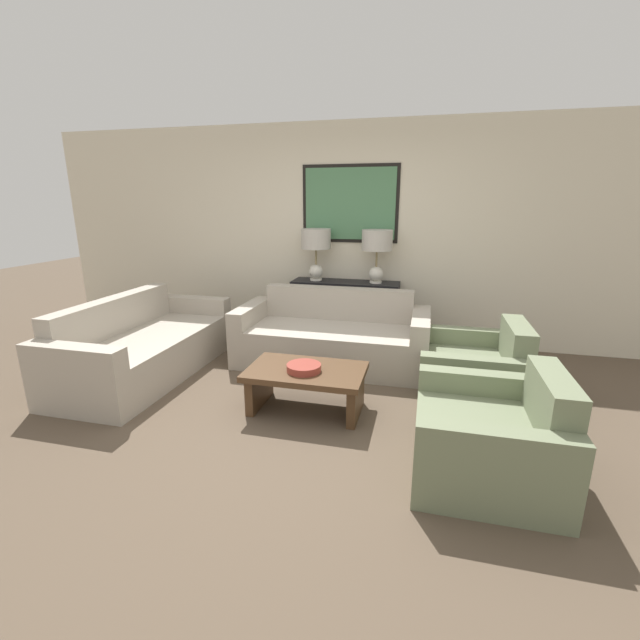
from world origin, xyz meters
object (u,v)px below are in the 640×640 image
at_px(couch_by_back_wall, 332,339).
at_px(coffee_table, 306,380).
at_px(table_lamp_left, 316,244).
at_px(armchair_near_camera, 491,439).
at_px(armchair_near_back_wall, 475,372).
at_px(table_lamp_right, 377,245).
at_px(couch_by_side, 144,348).
at_px(decorative_bowl, 304,368).
at_px(console_table, 345,313).

height_order(couch_by_back_wall, coffee_table, couch_by_back_wall).
height_order(table_lamp_left, armchair_near_camera, table_lamp_left).
distance_m(couch_by_back_wall, armchair_near_back_wall, 1.55).
xyz_separation_m(table_lamp_right, couch_by_side, (-2.19, -1.49, -0.95)).
height_order(couch_by_back_wall, decorative_bowl, couch_by_back_wall).
height_order(table_lamp_left, coffee_table, table_lamp_left).
xyz_separation_m(couch_by_back_wall, couch_by_side, (-1.82, -0.77, 0.00)).
distance_m(table_lamp_right, armchair_near_camera, 2.83).
xyz_separation_m(console_table, couch_by_back_wall, (0.00, -0.71, -0.12)).
height_order(armchair_near_back_wall, armchair_near_camera, same).
relative_size(coffee_table, decorative_bowl, 3.43).
height_order(console_table, decorative_bowl, console_table).
relative_size(coffee_table, armchair_near_camera, 1.01).
relative_size(table_lamp_left, decorative_bowl, 2.19).
bearing_deg(decorative_bowl, coffee_table, 83.90).
height_order(couch_by_back_wall, armchair_near_camera, couch_by_back_wall).
xyz_separation_m(console_table, couch_by_side, (-1.82, -1.49, -0.12)).
bearing_deg(decorative_bowl, couch_by_back_wall, 91.08).
bearing_deg(console_table, coffee_table, -89.14).
bearing_deg(decorative_bowl, table_lamp_right, 79.70).
bearing_deg(decorative_bowl, console_table, 90.68).
relative_size(table_lamp_left, armchair_near_camera, 0.65).
bearing_deg(table_lamp_left, console_table, 0.00).
distance_m(coffee_table, decorative_bowl, 0.14).
bearing_deg(couch_by_side, armchair_near_camera, -16.30).
height_order(table_lamp_left, couch_by_side, table_lamp_left).
relative_size(console_table, armchair_near_back_wall, 1.35).
relative_size(couch_by_back_wall, coffee_table, 2.09).
xyz_separation_m(table_lamp_right, coffee_table, (-0.34, -1.87, -0.96)).
distance_m(console_table, couch_by_back_wall, 0.72).
distance_m(console_table, couch_by_side, 2.35).
bearing_deg(table_lamp_right, decorative_bowl, -100.30).
height_order(coffee_table, armchair_near_camera, armchair_near_camera).
xyz_separation_m(couch_by_back_wall, coffee_table, (0.03, -1.16, -0.01)).
xyz_separation_m(table_lamp_left, couch_by_back_wall, (0.37, -0.71, -0.95)).
bearing_deg(table_lamp_left, armchair_near_camera, -53.50).
bearing_deg(couch_by_side, coffee_table, -11.67).
bearing_deg(coffee_table, decorative_bowl, -96.10).
height_order(table_lamp_left, table_lamp_right, same).
bearing_deg(table_lamp_left, armchair_near_back_wall, -35.75).
height_order(coffee_table, armchair_near_back_wall, armchair_near_back_wall).
relative_size(couch_by_side, armchair_near_back_wall, 2.11).
bearing_deg(armchair_near_camera, armchair_near_back_wall, 90.00).
relative_size(couch_by_side, coffee_table, 2.09).
distance_m(table_lamp_right, couch_by_back_wall, 1.25).
bearing_deg(console_table, couch_by_back_wall, -90.00).
xyz_separation_m(table_lamp_left, coffee_table, (0.40, -1.87, -0.96)).
bearing_deg(decorative_bowl, table_lamp_left, 101.61).
distance_m(couch_by_side, armchair_near_camera, 3.38).
height_order(console_table, table_lamp_right, table_lamp_right).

